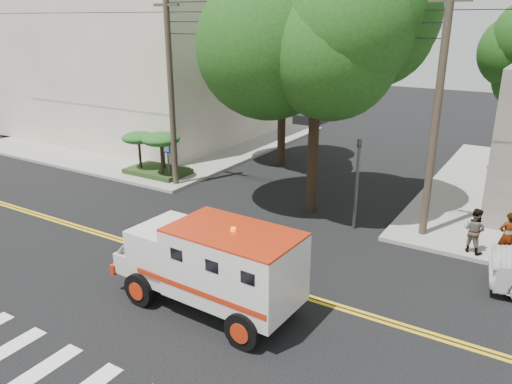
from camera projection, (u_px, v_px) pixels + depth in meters
The scene contains 13 objects.
ground at pixel (188, 261), 17.03m from camera, with size 100.00×100.00×0.00m, color black.
sidewalk_nw at pixel (159, 137), 34.54m from camera, with size 17.00×17.00×0.15m, color gray.
building_left at pixel (147, 59), 35.06m from camera, with size 16.00×14.00×10.00m, color #BDAE9B.
utility_pole_left at pixel (171, 94), 23.14m from camera, with size 0.28×0.28×9.00m, color #382D23.
utility_pole_right at pixel (436, 119), 17.43m from camera, with size 0.28×0.28×9.00m, color #382D23.
tree_main at pixel (325, 36), 18.70m from camera, with size 6.08×5.70×9.85m.
tree_left at pixel (286, 61), 25.95m from camera, with size 4.48×4.20×7.70m.
traffic_signal at pixel (357, 175), 18.93m from camera, with size 0.15×0.18×3.60m.
accessibility_sign at pixel (168, 157), 24.61m from camera, with size 0.45×0.10×2.02m.
palm_planter at pixel (155, 146), 25.49m from camera, with size 3.52×2.63×2.36m.
armored_truck at pixel (213, 262), 13.77m from camera, with size 5.75×2.49×2.58m.
pedestrian_a at pixel (507, 236), 16.60m from camera, with size 0.61×0.40×1.67m, color gray.
pedestrian_b at pixel (474, 230), 17.12m from camera, with size 0.78×0.61×1.61m, color gray.
Camera 1 is at (9.98, -11.83, 7.83)m, focal length 35.00 mm.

